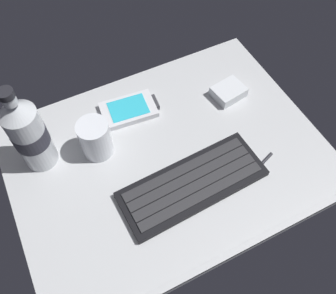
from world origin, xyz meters
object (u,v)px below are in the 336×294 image
juice_cup (96,140)px  stylus_pen (258,167)px  water_bottle (29,134)px  charger_block (228,92)px  keyboard (193,184)px  handheld_device (129,110)px

juice_cup → stylus_pen: (27.50, -18.58, -3.56)cm
water_bottle → charger_block: 44.04cm
water_bottle → charger_block: bearing=-3.3°
keyboard → handheld_device: (-3.85, 22.57, -0.08)cm
keyboard → water_bottle: water_bottle is taller
water_bottle → handheld_device: bearing=8.9°
keyboard → stylus_pen: size_ratio=3.10×
water_bottle → stylus_pen: (38.61, -21.80, -8.66)cm
charger_block → juice_cup: bearing=-178.8°
handheld_device → charger_block: charger_block is taller
juice_cup → stylus_pen: juice_cup is taller
juice_cup → handheld_device: bearing=33.5°
keyboard → juice_cup: juice_cup is taller
handheld_device → charger_block: 23.12cm
juice_cup → water_bottle: 12.64cm
water_bottle → stylus_pen: bearing=-29.4°
juice_cup → water_bottle: bearing=163.8°
keyboard → charger_block: size_ratio=4.21×
water_bottle → stylus_pen: water_bottle is taller
keyboard → juice_cup: (-13.64, 16.10, 3.10)cm
keyboard → charger_block: 25.01cm
water_bottle → keyboard: bearing=-38.0°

